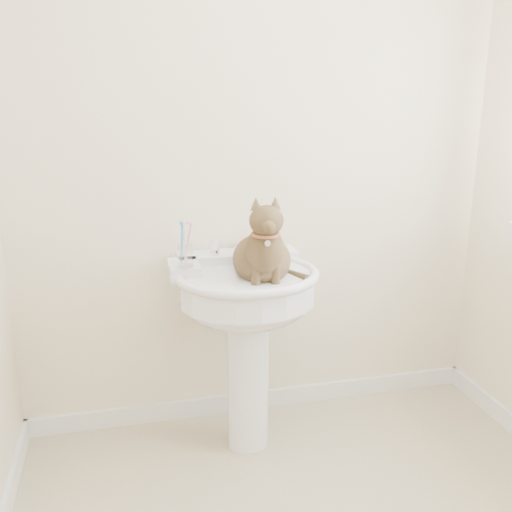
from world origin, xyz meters
TOP-DOWN VIEW (x-y plane):
  - wall_back at (0.00, 1.10)m, footprint 2.20×0.00m
  - baseboard_back at (0.00, 1.09)m, footprint 2.20×0.02m
  - pedestal_sink at (-0.12, 0.81)m, footprint 0.61×0.60m
  - faucet at (-0.12, 0.96)m, footprint 0.28×0.12m
  - soap_bar at (-0.05, 1.05)m, footprint 0.10×0.07m
  - toothbrush_cup at (-0.37, 0.82)m, footprint 0.07×0.07m
  - cat at (-0.07, 0.74)m, footprint 0.26×0.32m

SIDE VIEW (x-z plane):
  - baseboard_back at x=0.00m, z-range 0.00..0.09m
  - pedestal_sink at x=-0.12m, z-range 0.24..1.08m
  - soap_bar at x=-0.05m, z-range 0.84..0.87m
  - faucet at x=-0.12m, z-range 0.81..0.95m
  - toothbrush_cup at x=-0.37m, z-range 0.80..0.98m
  - cat at x=-0.07m, z-range 0.67..1.14m
  - wall_back at x=0.00m, z-range 0.00..2.50m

